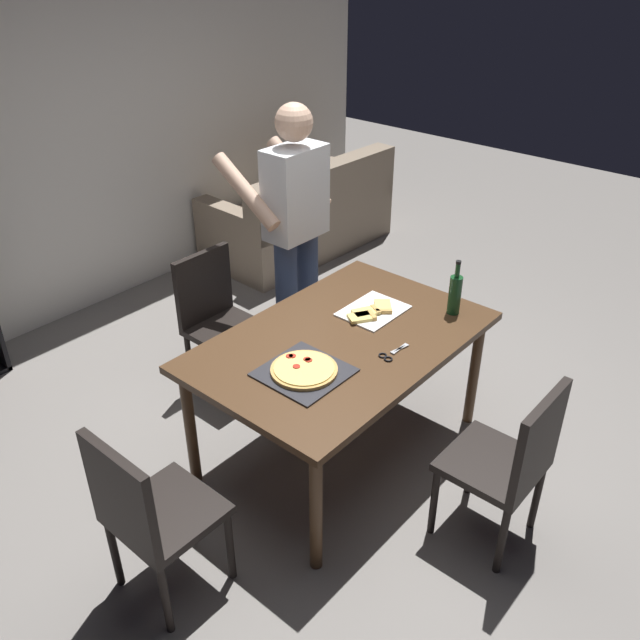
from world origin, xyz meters
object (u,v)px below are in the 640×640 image
at_px(dining_table, 342,349).
at_px(pepperoni_pizza_on_tray, 304,371).
at_px(chair_left_end, 148,511).
at_px(kitchen_scissors, 390,354).
at_px(chair_near_camera, 511,459).
at_px(wine_bottle, 455,294).
at_px(couch, 303,218).
at_px(chair_far_side, 217,314).
at_px(person_serving_pizza, 294,227).

bearing_deg(dining_table, pepperoni_pizza_on_tray, -170.31).
bearing_deg(chair_left_end, kitchen_scissors, -12.36).
relative_size(chair_near_camera, pepperoni_pizza_on_tray, 2.35).
bearing_deg(wine_bottle, couch, 60.49).
height_order(chair_near_camera, couch, chair_near_camera).
bearing_deg(couch, chair_far_side, -152.46).
distance_m(chair_near_camera, person_serving_pizza, 1.90).
distance_m(person_serving_pizza, kitchen_scissors, 1.18).
height_order(chair_left_end, wine_bottle, wine_bottle).
bearing_deg(chair_near_camera, chair_far_side, 90.00).
xyz_separation_m(person_serving_pizza, kitchen_scissors, (-0.45, -1.06, -0.24)).
bearing_deg(dining_table, wine_bottle, -26.40).
relative_size(dining_table, kitchen_scissors, 8.01).
height_order(person_serving_pizza, kitchen_scissors, person_serving_pizza).
bearing_deg(pepperoni_pizza_on_tray, wine_bottle, -13.81).
bearing_deg(couch, chair_near_camera, -122.46).
xyz_separation_m(wine_bottle, kitchen_scissors, (-0.57, 0.01, -0.11)).
xyz_separation_m(chair_near_camera, chair_far_side, (0.00, 1.99, 0.00)).
distance_m(pepperoni_pizza_on_tray, wine_bottle, 1.00).
xyz_separation_m(chair_near_camera, wine_bottle, (0.60, 0.70, 0.36)).
height_order(dining_table, kitchen_scissors, kitchen_scissors).
xyz_separation_m(pepperoni_pizza_on_tray, wine_bottle, (0.97, -0.24, 0.10)).
height_order(chair_left_end, kitchen_scissors, chair_left_end).
height_order(couch, wine_bottle, wine_bottle).
distance_m(couch, pepperoni_pizza_on_tray, 3.09).
bearing_deg(chair_far_side, couch, 27.54).
relative_size(dining_table, pepperoni_pizza_on_tray, 4.08).
bearing_deg(pepperoni_pizza_on_tray, kitchen_scissors, -29.39).
bearing_deg(dining_table, person_serving_pizza, 58.05).
height_order(chair_left_end, pepperoni_pizza_on_tray, chair_left_end).
distance_m(chair_near_camera, wine_bottle, 0.99).
bearing_deg(dining_table, chair_left_end, 180.00).
distance_m(chair_left_end, person_serving_pizza, 1.98).
relative_size(chair_far_side, kitchen_scissors, 4.61).
relative_size(chair_left_end, wine_bottle, 2.85).
height_order(pepperoni_pizza_on_tray, wine_bottle, wine_bottle).
relative_size(person_serving_pizza, kitchen_scissors, 8.95).
xyz_separation_m(chair_left_end, wine_bottle, (1.87, -0.30, 0.36)).
bearing_deg(kitchen_scissors, wine_bottle, -1.47).
bearing_deg(couch, wine_bottle, -119.51).
bearing_deg(wine_bottle, chair_left_end, 170.90).
relative_size(chair_left_end, kitchen_scissors, 4.61).
bearing_deg(chair_left_end, pepperoni_pizza_on_tray, -3.92).
height_order(dining_table, wine_bottle, wine_bottle).
height_order(chair_near_camera, person_serving_pizza, person_serving_pizza).
bearing_deg(chair_near_camera, couch, 57.54).
bearing_deg(chair_near_camera, person_serving_pizza, 74.73).
xyz_separation_m(chair_left_end, person_serving_pizza, (1.75, 0.78, 0.49)).
bearing_deg(couch, person_serving_pizza, -139.44).
xyz_separation_m(chair_far_side, chair_left_end, (-1.27, -1.00, 0.00)).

